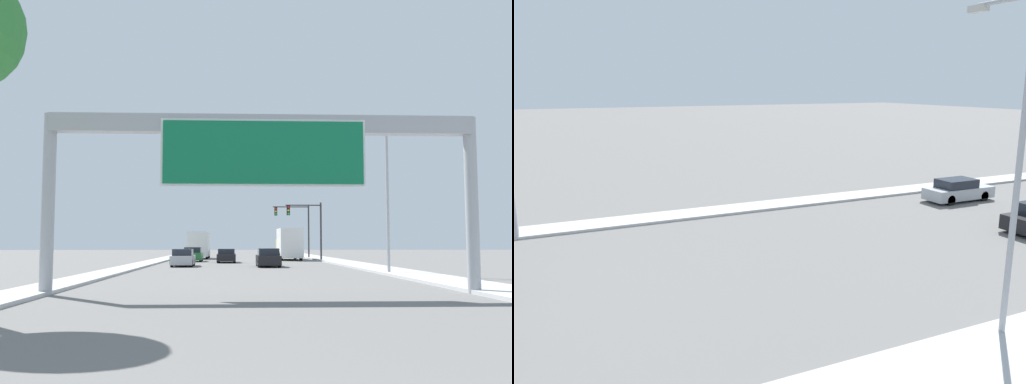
{
  "view_description": "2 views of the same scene",
  "coord_description": "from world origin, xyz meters",
  "views": [
    {
      "loc": [
        -1.2,
        -3.92,
        1.97
      ],
      "look_at": [
        0.0,
        24.67,
        4.51
      ],
      "focal_mm": 40.0,
      "sensor_mm": 36.0,
      "label": 1
    },
    {
      "loc": [
        18.06,
        19.4,
        7.39
      ],
      "look_at": [
        0.19,
        27.79,
        3.11
      ],
      "focal_mm": 35.0,
      "sensor_mm": 36.0,
      "label": 2
    }
  ],
  "objects": [
    {
      "name": "car_near_center",
      "position": [
        -5.25,
        43.76,
        0.68
      ],
      "size": [
        1.77,
        4.59,
        1.44
      ],
      "color": "#A5A8AD",
      "rests_on": "ground"
    },
    {
      "name": "street_lamp_right",
      "position": [
        8.36,
        31.52,
        5.66
      ],
      "size": [
        2.31,
        0.28,
        9.8
      ],
      "color": "#9EA0A5",
      "rests_on": "ground"
    }
  ]
}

